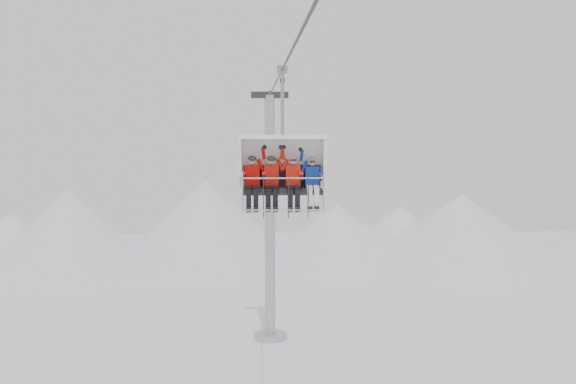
{
  "coord_description": "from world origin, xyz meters",
  "views": [
    {
      "loc": [
        -0.74,
        -16.69,
        11.83
      ],
      "look_at": [
        0.0,
        0.0,
        10.22
      ],
      "focal_mm": 45.0,
      "sensor_mm": 36.0,
      "label": 1
    }
  ],
  "objects_px": {
    "skier_far_left": "(252,181)",
    "skier_center_right": "(293,181)",
    "skier_far_right": "(312,181)",
    "lift_tower_right": "(270,235)",
    "chairlift_carrier": "(282,163)",
    "skier_center_left": "(272,181)"
  },
  "relations": [
    {
      "from": "lift_tower_right",
      "to": "skier_center_right",
      "type": "height_order",
      "value": "lift_tower_right"
    },
    {
      "from": "chairlift_carrier",
      "to": "skier_center_right",
      "type": "height_order",
      "value": "chairlift_carrier"
    },
    {
      "from": "lift_tower_right",
      "to": "chairlift_carrier",
      "type": "relative_size",
      "value": 3.38
    },
    {
      "from": "skier_center_left",
      "to": "skier_center_right",
      "type": "distance_m",
      "value": 0.61
    },
    {
      "from": "skier_far_right",
      "to": "skier_center_left",
      "type": "bearing_deg",
      "value": 179.65
    },
    {
      "from": "chairlift_carrier",
      "to": "skier_center_left",
      "type": "distance_m",
      "value": 0.64
    },
    {
      "from": "skier_far_left",
      "to": "skier_center_right",
      "type": "height_order",
      "value": "skier_far_left"
    },
    {
      "from": "chairlift_carrier",
      "to": "skier_far_right",
      "type": "xyz_separation_m",
      "value": [
        0.83,
        -0.31,
        -0.49
      ]
    },
    {
      "from": "chairlift_carrier",
      "to": "skier_far_right",
      "type": "relative_size",
      "value": 2.36
    },
    {
      "from": "skier_far_left",
      "to": "chairlift_carrier",
      "type": "bearing_deg",
      "value": 19.68
    },
    {
      "from": "lift_tower_right",
      "to": "skier_far_left",
      "type": "distance_m",
      "value": 19.15
    },
    {
      "from": "skier_center_right",
      "to": "skier_far_right",
      "type": "xyz_separation_m",
      "value": [
        0.53,
        -0.01,
        -0.02
      ]
    },
    {
      "from": "chairlift_carrier",
      "to": "skier_center_right",
      "type": "xyz_separation_m",
      "value": [
        0.3,
        -0.3,
        -0.47
      ]
    },
    {
      "from": "chairlift_carrier",
      "to": "skier_far_right",
      "type": "height_order",
      "value": "chairlift_carrier"
    },
    {
      "from": "skier_center_left",
      "to": "chairlift_carrier",
      "type": "bearing_deg",
      "value": 44.31
    },
    {
      "from": "skier_far_right",
      "to": "skier_center_right",
      "type": "bearing_deg",
      "value": 179.29
    },
    {
      "from": "lift_tower_right",
      "to": "skier_far_right",
      "type": "xyz_separation_m",
      "value": [
        0.83,
        -18.62,
        4.41
      ]
    },
    {
      "from": "skier_far_right",
      "to": "skier_far_left",
      "type": "bearing_deg",
      "value": 179.76
    },
    {
      "from": "skier_far_left",
      "to": "skier_far_right",
      "type": "distance_m",
      "value": 1.68
    },
    {
      "from": "skier_center_left",
      "to": "skier_center_right",
      "type": "relative_size",
      "value": 1.0
    },
    {
      "from": "lift_tower_right",
      "to": "skier_center_left",
      "type": "relative_size",
      "value": 7.99
    },
    {
      "from": "chairlift_carrier",
      "to": "skier_center_left",
      "type": "height_order",
      "value": "chairlift_carrier"
    }
  ]
}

